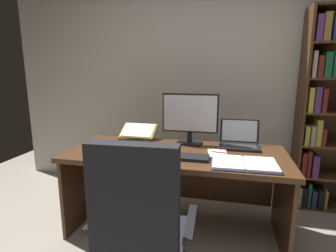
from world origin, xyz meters
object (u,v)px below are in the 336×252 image
computer_mouse (144,153)px  keyboard (181,157)px  bookshelf (333,114)px  notepad (218,153)px  office_chair (141,238)px  desk (177,169)px  pen (220,152)px  laptop (239,141)px  reading_stand_with_book (138,132)px  monitor (190,118)px  open_binder (244,164)px

computer_mouse → keyboard: bearing=0.0°
bookshelf → notepad: size_ratio=9.41×
office_chair → notepad: office_chair is taller
keyboard → computer_mouse: size_ratio=4.04×
keyboard → computer_mouse: 0.30m
desk → bookshelf: bearing=26.1°
bookshelf → pen: bookshelf is taller
desk → laptop: (0.52, 0.19, 0.24)m
desk → laptop: size_ratio=5.29×
laptop → notepad: bearing=-124.3°
laptop → reading_stand_with_book: 0.97m
keyboard → pen: size_ratio=3.00×
office_chair → pen: (0.41, 0.80, 0.30)m
desk → reading_stand_with_book: 0.57m
desk → keyboard: (0.08, -0.24, 0.20)m
office_chair → keyboard: bearing=76.3°
pen → laptop: bearing=58.9°
monitor → pen: monitor is taller
desk → bookshelf: bookshelf is taller
desk → computer_mouse: size_ratio=17.41×
laptop → notepad: size_ratio=1.63×
notepad → pen: (0.02, 0.00, 0.01)m
laptop → reading_stand_with_book: (-0.97, 0.06, 0.02)m
keyboard → open_binder: (0.47, -0.05, -0.00)m
desk → laptop: bearing=19.7°
monitor → pen: bearing=-41.1°
desk → office_chair: size_ratio=1.75×
bookshelf → desk: bearing=-153.9°
monitor → open_binder: size_ratio=1.07×
notepad → office_chair: bearing=-116.0°
bookshelf → office_chair: (-1.46, -1.57, -0.53)m
office_chair → monitor: bearing=80.7°
keyboard → pen: (0.29, 0.17, 0.00)m
monitor → keyboard: (0.00, -0.42, -0.23)m
open_binder → pen: open_binder is taller
keyboard → reading_stand_with_book: reading_stand_with_book is taller
bookshelf → pen: bearing=-144.0°
monitor → open_binder: (0.47, -0.47, -0.23)m
monitor → computer_mouse: (-0.30, -0.42, -0.22)m
computer_mouse → laptop: bearing=29.9°
desk → open_binder: (0.54, -0.29, 0.20)m
open_binder → desk: bearing=150.0°
computer_mouse → reading_stand_with_book: bearing=115.0°
desk → laptop: laptop is taller
open_binder → pen: (-0.18, 0.22, 0.00)m
laptop → computer_mouse: 0.86m
office_chair → keyboard: office_chair is taller
keyboard → laptop: bearing=43.9°
laptop → computer_mouse: (-0.74, -0.43, -0.03)m
desk → notepad: 0.40m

